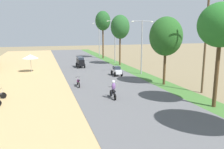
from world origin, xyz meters
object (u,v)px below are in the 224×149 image
(motorbike_ahead_second, at_px, (78,82))
(median_tree_fifth, at_px, (103,21))
(vendor_umbrella, at_px, (30,56))
(utility_pole_near, at_px, (206,40))
(streetlamp_near, at_px, (142,43))
(streetlamp_mid, at_px, (115,38))
(car_hatchback_white, at_px, (117,71))
(median_tree_third, at_px, (166,37))
(median_tree_second, at_px, (221,26))
(median_tree_fourth, at_px, (120,27))
(car_van_black, at_px, (80,62))
(streetlamp_far, at_px, (99,37))
(motorbike_foreground_rider, at_px, (113,90))

(motorbike_ahead_second, bearing_deg, median_tree_fifth, 69.00)
(vendor_umbrella, distance_m, utility_pole_near, 23.35)
(vendor_umbrella, distance_m, streetlamp_near, 15.90)
(median_tree_fifth, xyz_separation_m, streetlamp_mid, (0.36, -7.18, -3.36))
(streetlamp_mid, bearing_deg, streetlamp_near, -90.00)
(streetlamp_mid, distance_m, car_hatchback_white, 12.96)
(median_tree_fifth, xyz_separation_m, streetlamp_near, (0.36, -18.95, -3.61))
(vendor_umbrella, bearing_deg, median_tree_third, -41.08)
(median_tree_second, distance_m, motorbike_ahead_second, 14.55)
(median_tree_second, relative_size, median_tree_fourth, 0.94)
(car_van_black, xyz_separation_m, motorbike_ahead_second, (-2.32, -12.65, -0.45))
(streetlamp_mid, relative_size, car_hatchback_white, 3.87)
(vendor_umbrella, relative_size, motorbike_ahead_second, 1.40)
(median_tree_third, relative_size, streetlamp_near, 1.01)
(streetlamp_near, relative_size, utility_pole_near, 0.75)
(utility_pole_near, bearing_deg, motorbike_ahead_second, 152.39)
(utility_pole_near, relative_size, car_van_black, 4.04)
(vendor_umbrella, height_order, streetlamp_mid, streetlamp_mid)
(streetlamp_near, height_order, streetlamp_far, streetlamp_far)
(vendor_umbrella, xyz_separation_m, median_tree_second, (14.34, -20.39, 4.02))
(motorbike_foreground_rider, bearing_deg, median_tree_third, 26.07)
(streetlamp_mid, distance_m, utility_pole_near, 22.20)
(median_tree_third, xyz_separation_m, streetlamp_near, (0.13, 6.39, -1.05))
(streetlamp_near, bearing_deg, median_tree_second, -90.74)
(median_tree_third, bearing_deg, median_tree_second, -90.36)
(car_van_black, bearing_deg, car_hatchback_white, -67.10)
(utility_pole_near, height_order, car_van_black, utility_pole_near)
(streetlamp_far, xyz_separation_m, car_van_black, (-7.06, -15.65, -3.47))
(median_tree_fourth, relative_size, streetlamp_far, 1.11)
(median_tree_fourth, height_order, car_hatchback_white, median_tree_fourth)
(streetlamp_far, bearing_deg, streetlamp_mid, -90.00)
(median_tree_fifth, distance_m, streetlamp_far, 5.90)
(streetlamp_near, distance_m, motorbike_ahead_second, 11.06)
(utility_pole_near, bearing_deg, median_tree_fourth, 95.33)
(vendor_umbrella, xyz_separation_m, utility_pole_near, (16.28, -16.51, 2.75))
(streetlamp_mid, height_order, motorbike_foreground_rider, streetlamp_mid)
(motorbike_ahead_second, bearing_deg, streetlamp_far, 71.66)
(car_van_black, xyz_separation_m, motorbike_foreground_rider, (-0.07, -17.93, -0.17))
(median_tree_second, xyz_separation_m, streetlamp_far, (0.18, 37.99, -1.83))
(median_tree_second, relative_size, utility_pole_near, 0.82)
(median_tree_second, relative_size, median_tree_fifth, 0.80)
(median_tree_fourth, height_order, median_tree_fifth, median_tree_fifth)
(streetlamp_near, height_order, motorbike_foreground_rider, streetlamp_near)
(car_hatchback_white, bearing_deg, streetlamp_far, 81.44)
(vendor_umbrella, bearing_deg, motorbike_ahead_second, -64.30)
(streetlamp_mid, height_order, car_hatchback_white, streetlamp_mid)
(streetlamp_near, xyz_separation_m, streetlamp_far, (0.00, 23.77, 0.22))
(median_tree_fifth, bearing_deg, motorbike_ahead_second, -111.00)
(median_tree_third, height_order, car_hatchback_white, median_tree_third)
(streetlamp_near, relative_size, streetlamp_mid, 0.94)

